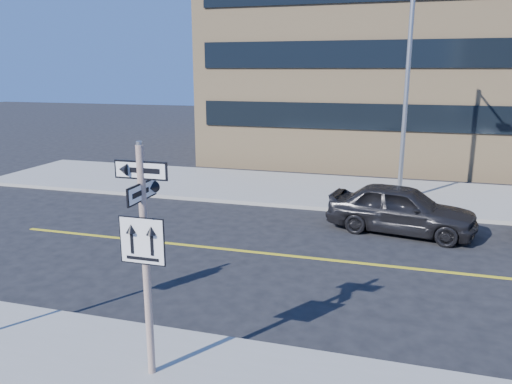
% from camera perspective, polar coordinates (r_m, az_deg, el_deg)
% --- Properties ---
extents(ground, '(120.00, 120.00, 0.00)m').
position_cam_1_polar(ground, '(11.47, -5.76, -13.72)').
color(ground, black).
rests_on(ground, ground).
extents(sign_pole, '(0.92, 0.92, 4.06)m').
position_cam_1_polar(sign_pole, '(8.41, -12.59, -6.37)').
color(sign_pole, beige).
rests_on(sign_pole, near_sidewalk).
extents(parked_car_a, '(2.76, 5.04, 1.63)m').
position_cam_1_polar(parked_car_a, '(17.16, 16.26, -1.84)').
color(parked_car_a, black).
rests_on(parked_car_a, ground).
extents(streetlight_a, '(0.55, 2.25, 8.00)m').
position_cam_1_polar(streetlight_a, '(20.16, 16.88, 11.75)').
color(streetlight_a, gray).
rests_on(streetlight_a, far_sidewalk).
extents(building_brick, '(18.00, 18.00, 18.00)m').
position_cam_1_polar(building_brick, '(34.64, 13.82, 19.64)').
color(building_brick, tan).
rests_on(building_brick, ground).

